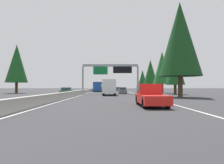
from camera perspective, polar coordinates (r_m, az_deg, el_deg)
name	(u,v)px	position (r m, az deg, el deg)	size (l,w,h in m)	color
ground_plane	(91,92)	(65.34, -5.63, -2.67)	(320.00, 320.00, 0.00)	#2D2D30
median_barrier	(95,90)	(85.29, -4.65, -2.03)	(180.00, 0.56, 0.90)	#9E9B93
shoulder_stripe_right	(126,91)	(75.31, 3.82, -2.48)	(160.00, 0.16, 0.01)	silver
shoulder_stripe_median	(94,91)	(75.29, -4.77, -2.48)	(160.00, 0.16, 0.01)	silver
sign_gantry_overhead	(111,70)	(47.91, -0.24, 3.14)	(0.50, 12.68, 6.65)	gray
pickup_far_right	(150,95)	(18.36, 10.17, -3.44)	(5.60, 2.00, 1.86)	red
box_truck_near_center	(109,87)	(41.17, -0.76, -1.27)	(8.50, 2.40, 2.95)	white
bus_mid_left	(98,86)	(70.87, -3.73, -1.17)	(11.50, 2.55, 3.10)	#1E4793
minivan_near_right	(101,88)	(91.90, -2.95, -1.67)	(5.00, 1.95, 1.69)	red
sedan_distant_a	(123,91)	(50.48, 2.84, -2.32)	(4.40, 1.80, 1.47)	slate
sedan_mid_right	(118,89)	(78.23, 1.63, -1.94)	(4.40, 1.80, 1.47)	slate
sedan_far_left	(115,88)	(133.94, 0.74, -1.65)	(4.40, 1.80, 1.47)	red
pickup_distant_b	(103,88)	(120.56, -2.41, -1.59)	(5.60, 2.00, 1.86)	silver
oncoming_near	(66,91)	(42.85, -12.05, -2.48)	(4.40, 1.80, 1.47)	#2D6B38
conifer_right_foreground	(180,39)	(34.88, 17.66, 10.86)	(6.44, 6.44, 14.64)	#4C3823
conifer_right_near	(175,68)	(46.88, 16.46, 3.64)	(4.04, 4.04, 9.19)	#4C3823
conifer_right_mid	(162,68)	(56.45, 13.21, 3.73)	(4.70, 4.70, 10.68)	#4C3823
conifer_right_far	(150,72)	(76.77, 10.20, 2.63)	(4.92, 4.92, 11.19)	#4C3823
conifer_right_distant	(143,78)	(94.59, 8.14, 1.09)	(3.97, 3.97, 9.02)	#4C3823
conifer_left_near	(17,63)	(58.02, -24.07, 4.54)	(5.34, 5.34, 12.13)	#4C3823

